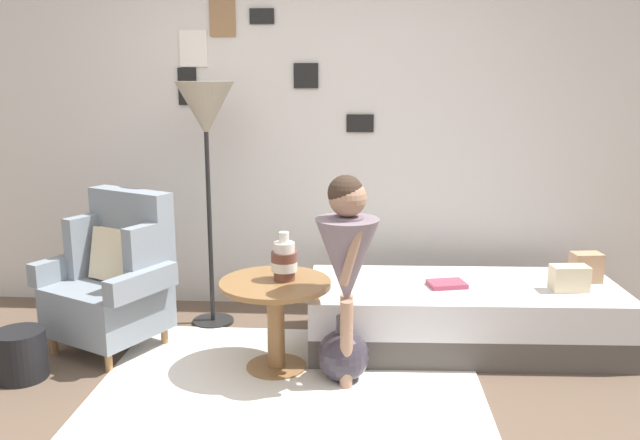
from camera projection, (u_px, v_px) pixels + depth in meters
gallery_wall at (308, 128)px, 4.64m from camera, size 4.80×0.12×2.60m
rug at (291, 380)px, 3.63m from camera, size 2.09×1.47×0.01m
armchair at (115, 278)px, 4.02m from camera, size 0.90×0.82×0.97m
daybed at (463, 315)px, 4.07m from camera, size 1.92×0.86×0.40m
pillow_head at (586, 267)px, 4.07m from camera, size 0.19×0.14×0.18m
pillow_mid at (569, 278)px, 3.90m from camera, size 0.23×0.14×0.15m
side_table at (276, 305)px, 3.70m from camera, size 0.63×0.63×0.53m
vase_striped at (284, 260)px, 3.67m from camera, size 0.15×0.15×0.28m
floor_lamp at (206, 118)px, 4.19m from camera, size 0.38×0.38×1.63m
person_child at (347, 253)px, 3.44m from camera, size 0.34×0.34×1.16m
book_on_daybed at (447, 284)px, 3.99m from camera, size 0.25×0.21×0.03m
demijohn_near at (343, 355)px, 3.61m from camera, size 0.29×0.29×0.37m
magazine_basket at (21, 355)px, 3.63m from camera, size 0.28×0.28×0.28m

